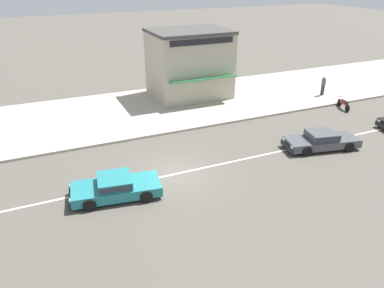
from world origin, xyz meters
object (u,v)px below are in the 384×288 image
at_px(sedan_dark_grey_2, 321,140).
at_px(pedestrian_near_clock, 323,84).
at_px(shopfront_corner_warung, 189,63).
at_px(motorcycle_0, 344,103).
at_px(sedan_teal_0, 115,187).

bearing_deg(sedan_dark_grey_2, pedestrian_near_clock, 48.29).
bearing_deg(shopfront_corner_warung, motorcycle_0, -38.22).
bearing_deg(shopfront_corner_warung, pedestrian_near_clock, -24.47).
bearing_deg(shopfront_corner_warung, sedan_teal_0, -126.32).
distance_m(sedan_teal_0, sedan_dark_grey_2, 12.66).
relative_size(sedan_dark_grey_2, motorcycle_0, 2.57).
bearing_deg(sedan_dark_grey_2, sedan_teal_0, -178.96).
relative_size(pedestrian_near_clock, shopfront_corner_warung, 0.26).
distance_m(sedan_dark_grey_2, shopfront_corner_warung, 13.17).
xyz_separation_m(motorcycle_0, pedestrian_near_clock, (0.52, 3.01, 0.67)).
xyz_separation_m(pedestrian_near_clock, shopfront_corner_warung, (-10.28, 4.68, 1.75)).
bearing_deg(sedan_teal_0, motorcycle_0, 14.90).
relative_size(motorcycle_0, pedestrian_near_clock, 1.14).
distance_m(sedan_teal_0, motorcycle_0, 19.81).
height_order(motorcycle_0, shopfront_corner_warung, shopfront_corner_warung).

